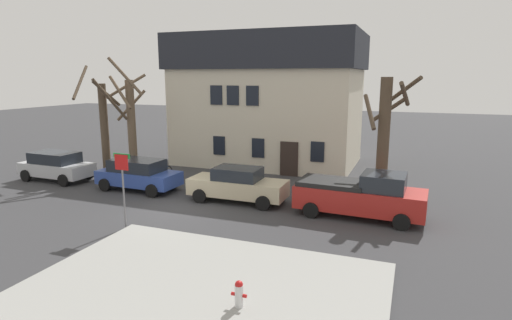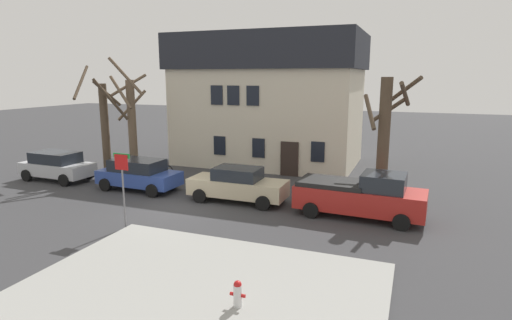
{
  "view_description": "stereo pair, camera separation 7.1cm",
  "coord_description": "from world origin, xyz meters",
  "views": [
    {
      "loc": [
        10.01,
        -15.5,
        5.94
      ],
      "look_at": [
        3.36,
        2.0,
        2.17
      ],
      "focal_mm": 29.13,
      "sensor_mm": 36.0,
      "label": 1
    },
    {
      "loc": [
        10.08,
        -15.47,
        5.94
      ],
      "look_at": [
        3.36,
        2.0,
        2.17
      ],
      "focal_mm": 29.13,
      "sensor_mm": 36.0,
      "label": 2
    }
  ],
  "objects": [
    {
      "name": "fire_hydrant",
      "position": [
        6.14,
        -6.55,
        0.49
      ],
      "size": [
        0.42,
        0.22,
        0.72
      ],
      "color": "silver",
      "rests_on": "sidewalk_slab"
    },
    {
      "name": "car_beige_sedan",
      "position": [
        2.32,
        2.25,
        0.84
      ],
      "size": [
        4.74,
        1.95,
        1.68
      ],
      "color": "#C6B793",
      "rests_on": "ground_plane"
    },
    {
      "name": "tree_bare_far",
      "position": [
        8.79,
        4.69,
        3.24
      ],
      "size": [
        2.62,
        2.61,
        5.99
      ],
      "color": "#4C3D2D",
      "rests_on": "ground_plane"
    },
    {
      "name": "pickup_truck_red",
      "position": [
        8.13,
        2.05,
        0.96
      ],
      "size": [
        5.51,
        2.4,
        2.0
      ],
      "color": "#AD231E",
      "rests_on": "ground_plane"
    },
    {
      "name": "car_silver_wagon",
      "position": [
        -9.2,
        2.38,
        0.87
      ],
      "size": [
        4.32,
        2.16,
        1.66
      ],
      "color": "#B7BABF",
      "rests_on": "ground_plane"
    },
    {
      "name": "sidewalk_slab",
      "position": [
        4.77,
        -6.79,
        0.06
      ],
      "size": [
        10.08,
        8.6,
        0.12
      ],
      "primitive_type": "cube",
      "color": "#999993",
      "rests_on": "ground_plane"
    },
    {
      "name": "bicycle_leaning",
      "position": [
        -4.02,
        5.46,
        0.37
      ],
      "size": [
        1.7,
        0.5,
        1.03
      ],
      "color": "black",
      "rests_on": "ground_plane"
    },
    {
      "name": "building_main",
      "position": [
        0.56,
        11.72,
        4.44
      ],
      "size": [
        12.44,
        7.44,
        8.7
      ],
      "color": "beige",
      "rests_on": "ground_plane"
    },
    {
      "name": "car_blue_wagon",
      "position": [
        -3.45,
        2.32,
        0.86
      ],
      "size": [
        4.48,
        2.17,
        1.65
      ],
      "color": "#2D4799",
      "rests_on": "ground_plane"
    },
    {
      "name": "street_sign_pole",
      "position": [
        -0.4,
        -2.71,
        2.11
      ],
      "size": [
        0.76,
        0.07,
        3.04
      ],
      "color": "slate",
      "rests_on": "ground_plane"
    },
    {
      "name": "ground_plane",
      "position": [
        0.0,
        0.0,
        0.0
      ],
      "size": [
        120.0,
        120.0,
        0.0
      ],
      "primitive_type": "plane",
      "color": "#38383A"
    },
    {
      "name": "tree_bare_near",
      "position": [
        -7.73,
        4.87,
        3.12
      ],
      "size": [
        3.15,
        2.45,
        6.63
      ],
      "color": "#4C3D2D",
      "rests_on": "ground_plane"
    },
    {
      "name": "tree_bare_mid",
      "position": [
        -6.53,
        5.93,
        3.29
      ],
      "size": [
        3.17,
        3.18,
        7.08
      ],
      "color": "brown",
      "rests_on": "ground_plane"
    }
  ]
}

